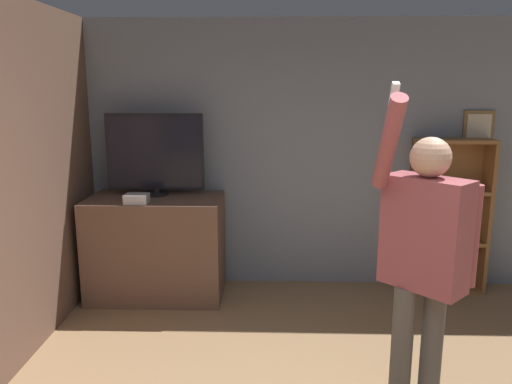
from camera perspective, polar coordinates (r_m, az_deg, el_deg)
name	(u,v)px	position (r m, az deg, el deg)	size (l,w,h in m)	color
wall_back	(295,156)	(5.11, 4.51, 4.15)	(6.16, 0.09, 2.70)	gray
wall_side_brick	(9,186)	(3.97, -26.41, 0.62)	(0.06, 4.79, 2.70)	brown
tv_ledge	(157,247)	(5.02, -11.29, -6.19)	(1.29, 0.70, 1.00)	brown
television	(155,154)	(4.92, -11.45, 4.30)	(0.94, 0.22, 0.80)	black
game_console	(137,199)	(4.68, -13.48, -0.76)	(0.21, 0.16, 0.09)	silver
bookshelf	(441,218)	(5.32, 20.35, -2.79)	(0.75, 0.28, 1.55)	brown
person	(424,254)	(3.09, 18.62, -6.72)	(0.62, 0.58, 2.07)	#56514C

